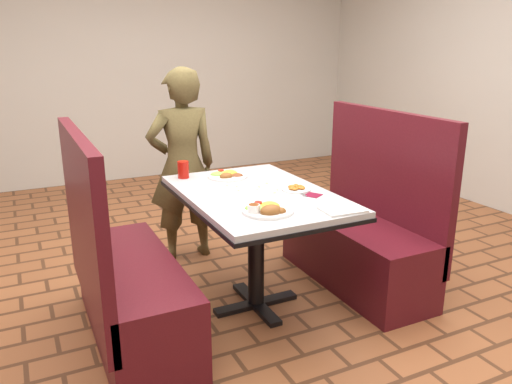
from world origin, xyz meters
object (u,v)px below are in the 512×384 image
(dining_table, at_px, (256,207))
(red_tumbler, at_px, (183,170))
(far_dinner_plate, at_px, (227,174))
(plantain_plate, at_px, (296,189))
(booth_bench_right, at_px, (361,237))
(near_dinner_plate, at_px, (267,207))
(diner_person, at_px, (182,166))
(booth_bench_left, at_px, (125,284))

(dining_table, height_order, red_tumbler, red_tumbler)
(far_dinner_plate, height_order, plantain_plate, far_dinner_plate)
(booth_bench_right, bearing_deg, near_dinner_plate, -158.40)
(dining_table, height_order, diner_person, diner_person)
(diner_person, relative_size, near_dinner_plate, 5.34)
(plantain_plate, distance_m, red_tumbler, 0.77)
(dining_table, relative_size, red_tumbler, 11.05)
(dining_table, distance_m, red_tumbler, 0.59)
(plantain_plate, bearing_deg, diner_person, 110.26)
(diner_person, bearing_deg, far_dinner_plate, 103.83)
(far_dinner_plate, xyz_separation_m, plantain_plate, (0.25, -0.46, -0.01))
(booth_bench_left, distance_m, diner_person, 1.21)
(booth_bench_right, xyz_separation_m, plantain_plate, (-0.57, -0.07, 0.43))
(near_dinner_plate, bearing_deg, booth_bench_left, 152.29)
(booth_bench_left, relative_size, plantain_plate, 6.88)
(dining_table, xyz_separation_m, diner_person, (-0.15, 0.95, 0.06))
(dining_table, relative_size, plantain_plate, 6.95)
(booth_bench_left, relative_size, booth_bench_right, 1.00)
(dining_table, relative_size, diner_person, 0.84)
(booth_bench_left, distance_m, far_dinner_plate, 0.98)
(red_tumbler, bearing_deg, plantain_plate, -48.18)
(far_dinner_plate, xyz_separation_m, red_tumbler, (-0.26, 0.11, 0.03))
(booth_bench_right, distance_m, far_dinner_plate, 1.01)
(booth_bench_left, height_order, near_dinner_plate, booth_bench_left)
(booth_bench_left, xyz_separation_m, diner_person, (0.65, 0.95, 0.39))
(booth_bench_left, bearing_deg, booth_bench_right, 0.00)
(booth_bench_left, bearing_deg, red_tumbler, 44.07)
(dining_table, bearing_deg, diner_person, 98.78)
(dining_table, xyz_separation_m, near_dinner_plate, (-0.11, -0.36, 0.13))
(far_dinner_plate, bearing_deg, diner_person, 102.77)
(diner_person, height_order, near_dinner_plate, diner_person)
(booth_bench_left, relative_size, far_dinner_plate, 4.65)
(dining_table, xyz_separation_m, booth_bench_right, (0.80, 0.00, -0.32))
(diner_person, bearing_deg, booth_bench_right, 135.97)
(red_tumbler, bearing_deg, dining_table, -60.59)
(near_dinner_plate, bearing_deg, dining_table, 72.73)
(booth_bench_right, bearing_deg, diner_person, 134.91)
(near_dinner_plate, xyz_separation_m, red_tumbler, (-0.17, 0.86, 0.03))
(near_dinner_plate, distance_m, far_dinner_plate, 0.75)
(booth_bench_left, bearing_deg, dining_table, 0.00)
(near_dinner_plate, bearing_deg, far_dinner_plate, 82.96)
(dining_table, xyz_separation_m, red_tumbler, (-0.28, 0.50, 0.15))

